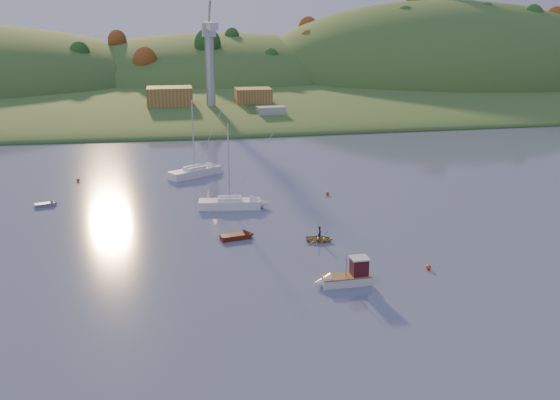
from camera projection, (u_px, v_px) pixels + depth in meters
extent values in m
plane|color=#3D4364|center=(309.00, 398.00, 40.76)|extent=(500.00, 500.00, 0.00)
cube|color=#2A5020|center=(188.00, 76.00, 257.99)|extent=(620.00, 220.00, 1.50)
ellipsoid|color=#2A5020|center=(195.00, 95.00, 196.60)|extent=(640.00, 150.00, 7.00)
ellipsoid|color=#2A5020|center=(216.00, 81.00, 240.76)|extent=(140.00, 120.00, 36.00)
ellipsoid|color=#2A5020|center=(439.00, 81.00, 240.75)|extent=(150.00, 130.00, 60.00)
cube|color=slate|center=(223.00, 111.00, 156.48)|extent=(42.00, 16.00, 2.40)
cube|color=brown|center=(170.00, 97.00, 154.24)|extent=(11.00, 8.00, 4.80)
cube|color=brown|center=(253.00, 96.00, 158.79)|extent=(9.00, 7.00, 4.00)
cylinder|color=#B7B7BC|center=(210.00, 70.00, 151.20)|extent=(2.20, 2.20, 18.00)
cube|color=#B7B7BC|center=(209.00, 30.00, 148.51)|extent=(3.20, 3.20, 3.20)
cube|color=#B7B7BC|center=(211.00, 26.00, 139.72)|extent=(1.80, 18.00, 1.60)
cube|color=#B7B7BC|center=(207.00, 25.00, 152.95)|extent=(1.80, 10.00, 1.60)
cube|color=silver|center=(346.00, 280.00, 57.89)|extent=(4.65, 1.86, 0.83)
cone|color=silver|center=(322.00, 283.00, 57.41)|extent=(1.68, 1.72, 1.65)
cube|color=brown|center=(346.00, 276.00, 57.77)|extent=(4.66, 1.91, 0.11)
cube|color=#451016|center=(359.00, 267.00, 57.81)|extent=(1.53, 1.44, 1.65)
cube|color=silver|center=(359.00, 258.00, 57.56)|extent=(1.72, 1.63, 0.14)
cylinder|color=silver|center=(346.00, 265.00, 57.46)|extent=(0.10, 0.10, 2.20)
cube|color=white|center=(195.00, 172.00, 97.11)|extent=(8.48, 6.78, 1.17)
cube|color=white|center=(194.00, 169.00, 96.93)|extent=(3.70, 3.34, 0.74)
cylinder|color=silver|center=(193.00, 135.00, 95.45)|extent=(0.18, 0.18, 10.60)
cylinder|color=silver|center=(194.00, 167.00, 96.86)|extent=(2.90, 1.96, 0.12)
cylinder|color=white|center=(194.00, 166.00, 96.83)|extent=(2.68, 1.93, 0.36)
cube|color=white|center=(230.00, 204.00, 80.91)|extent=(8.18, 3.32, 1.09)
cube|color=white|center=(229.00, 200.00, 80.74)|extent=(3.17, 2.13, 0.70)
cylinder|color=silver|center=(229.00, 163.00, 79.34)|extent=(0.18, 0.18, 9.94)
cylinder|color=silver|center=(229.00, 198.00, 80.67)|extent=(3.17, 0.50, 0.12)
cylinder|color=white|center=(229.00, 197.00, 80.64)|extent=(2.80, 0.69, 0.36)
imported|color=tan|center=(320.00, 239.00, 69.02)|extent=(3.42, 2.77, 0.62)
imported|color=black|center=(320.00, 235.00, 68.89)|extent=(0.47, 0.61, 1.50)
cube|color=#4F190B|center=(235.00, 237.00, 69.75)|extent=(3.55, 2.04, 0.56)
cone|color=#4F190B|center=(249.00, 235.00, 70.37)|extent=(1.43, 1.56, 1.34)
cube|color=slate|center=(45.00, 205.00, 81.77)|extent=(2.67, 1.76, 0.44)
cone|color=slate|center=(54.00, 203.00, 82.30)|extent=(1.14, 1.29, 1.08)
cube|color=slate|center=(271.00, 119.00, 144.99)|extent=(15.59, 6.91, 1.94)
cube|color=#B7B7BC|center=(271.00, 112.00, 144.53)|extent=(6.78, 3.88, 2.59)
sphere|color=red|center=(428.00, 267.00, 61.33)|extent=(0.50, 0.50, 0.50)
sphere|color=red|center=(327.00, 193.00, 86.96)|extent=(0.50, 0.50, 0.50)
sphere|color=red|center=(78.00, 180.00, 93.91)|extent=(0.50, 0.50, 0.50)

